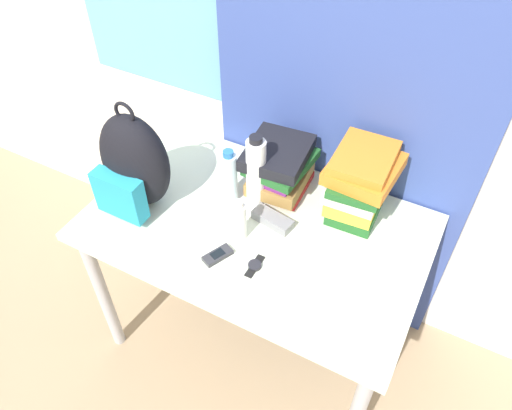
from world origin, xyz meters
TOP-DOWN VIEW (x-y plane):
  - ground_plane at (0.00, 0.00)m, footprint 12.00×12.00m
  - wall_back at (-0.00, 0.82)m, footprint 6.00×0.06m
  - curtain_blue at (0.15, 0.76)m, footprint 1.01×0.04m
  - desk at (0.00, 0.37)m, footprint 1.18×0.73m
  - backpack at (-0.43, 0.27)m, footprint 0.26×0.22m
  - book_stack_left at (-0.01, 0.58)m, footprint 0.24×0.27m
  - book_stack_center at (0.28, 0.58)m, footprint 0.23×0.28m
  - water_bottle at (-0.15, 0.44)m, footprint 0.06×0.06m
  - sports_bottle at (-0.06, 0.47)m, footprint 0.07×0.07m
  - sunscreen_bottle at (-0.02, 0.29)m, footprint 0.05×0.05m
  - cell_phone at (-0.04, 0.18)m, footprint 0.08×0.11m
  - sunglasses_case at (0.05, 0.40)m, footprint 0.16×0.08m
  - wristwatch at (0.08, 0.20)m, footprint 0.04×0.10m

SIDE VIEW (x-z plane):
  - ground_plane at x=0.00m, z-range 0.00..0.00m
  - desk at x=0.00m, z-range 0.28..1.03m
  - wristwatch at x=0.08m, z-range 0.75..0.76m
  - cell_phone at x=-0.04m, z-range 0.75..0.77m
  - sunglasses_case at x=0.05m, z-range 0.75..0.79m
  - sunscreen_bottle at x=-0.02m, z-range 0.74..0.91m
  - book_stack_left at x=-0.01m, z-range 0.75..0.95m
  - water_bottle at x=-0.15m, z-range 0.74..0.97m
  - sports_bottle at x=-0.06m, z-range 0.74..1.04m
  - book_stack_center at x=0.28m, z-range 0.76..1.03m
  - backpack at x=-0.43m, z-range 0.72..1.14m
  - curtain_blue at x=0.15m, z-range 0.00..2.50m
  - wall_back at x=0.00m, z-range 0.00..2.50m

